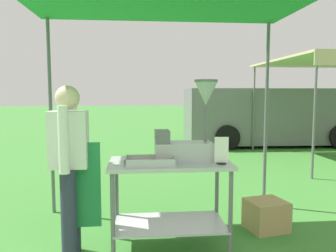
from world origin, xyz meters
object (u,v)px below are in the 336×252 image
object	(u,v)px
supply_crate	(266,215)
neighbour_tent	(335,62)
stall_canopy	(169,1)
menu_sign	(221,153)
van_grey	(273,116)
donut_cart	(170,186)
donut_tray	(150,162)
donut_fryer	(188,134)
vendor	(70,163)

from	to	relation	value
supply_crate	neighbour_tent	world-z (taller)	neighbour_tent
stall_canopy	neighbour_tent	bearing A→B (deg)	43.33
menu_sign	van_grey	xyz separation A→B (m)	(3.31, 6.72, -0.11)
supply_crate	neighbour_tent	bearing A→B (deg)	50.55
stall_canopy	neighbour_tent	distance (m)	5.64
donut_cart	donut_tray	world-z (taller)	donut_tray
donut_tray	donut_fryer	xyz separation A→B (m)	(0.38, 0.17, 0.24)
donut_fryer	vendor	distance (m)	1.15
donut_tray	menu_sign	size ratio (longest dim) A/B	1.82
donut_fryer	supply_crate	xyz separation A→B (m)	(0.95, 0.31, -0.97)
van_grey	donut_cart	bearing A→B (deg)	-119.97
stall_canopy	donut_tray	xyz separation A→B (m)	(-0.20, -0.22, -1.52)
donut_tray	van_grey	size ratio (longest dim) A/B	0.09
vendor	supply_crate	xyz separation A→B (m)	(2.06, 0.45, -0.74)
neighbour_tent	donut_cart	bearing A→B (deg)	-135.95
vendor	van_grey	xyz separation A→B (m)	(4.71, 6.64, -0.03)
stall_canopy	supply_crate	world-z (taller)	stall_canopy
donut_cart	supply_crate	size ratio (longest dim) A/B	2.42
van_grey	donut_tray	bearing A→B (deg)	-120.77
donut_tray	menu_sign	world-z (taller)	menu_sign
supply_crate	neighbour_tent	xyz separation A→B (m)	(2.97, 3.61, 2.07)
donut_cart	menu_sign	xyz separation A→B (m)	(0.47, -0.17, 0.35)
stall_canopy	menu_sign	world-z (taller)	stall_canopy
donut_tray	van_grey	bearing A→B (deg)	59.23
donut_cart	menu_sign	size ratio (longest dim) A/B	4.57
vendor	neighbour_tent	distance (m)	6.60
donut_tray	supply_crate	bearing A→B (deg)	20.00
supply_crate	donut_tray	bearing A→B (deg)	-160.00
donut_fryer	van_grey	distance (m)	7.44
stall_canopy	donut_fryer	distance (m)	1.30
neighbour_tent	stall_canopy	bearing A→B (deg)	-136.67
vendor	supply_crate	size ratio (longest dim) A/B	3.32
supply_crate	van_grey	bearing A→B (deg)	66.86
menu_sign	van_grey	size ratio (longest dim) A/B	0.05
stall_canopy	menu_sign	bearing A→B (deg)	-29.68
donut_tray	menu_sign	bearing A→B (deg)	-3.63
van_grey	neighbour_tent	world-z (taller)	neighbour_tent
stall_canopy	van_grey	xyz separation A→B (m)	(3.78, 6.45, -1.55)
neighbour_tent	menu_sign	bearing A→B (deg)	-131.30
stall_canopy	donut_cart	world-z (taller)	stall_canopy
menu_sign	donut_fryer	bearing A→B (deg)	143.12
donut_fryer	menu_sign	distance (m)	0.39
donut_fryer	neighbour_tent	bearing A→B (deg)	45.03
neighbour_tent	donut_tray	bearing A→B (deg)	-136.40
neighbour_tent	vendor	bearing A→B (deg)	-141.13
stall_canopy	menu_sign	size ratio (longest dim) A/B	11.75
stall_canopy	donut_tray	distance (m)	1.55
donut_fryer	neighbour_tent	world-z (taller)	neighbour_tent
donut_fryer	supply_crate	bearing A→B (deg)	18.24
donut_tray	vendor	distance (m)	0.73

